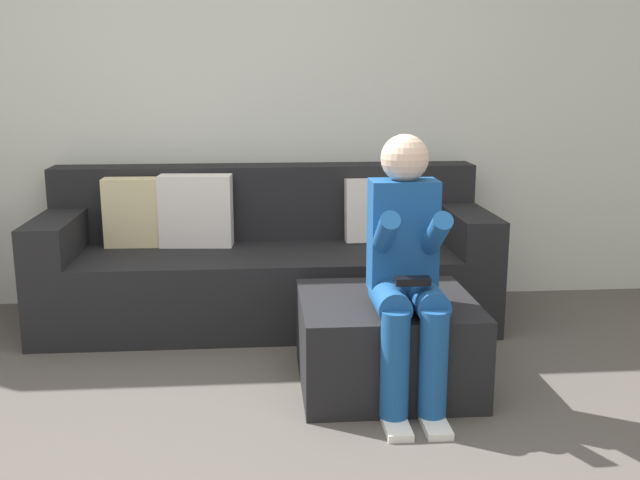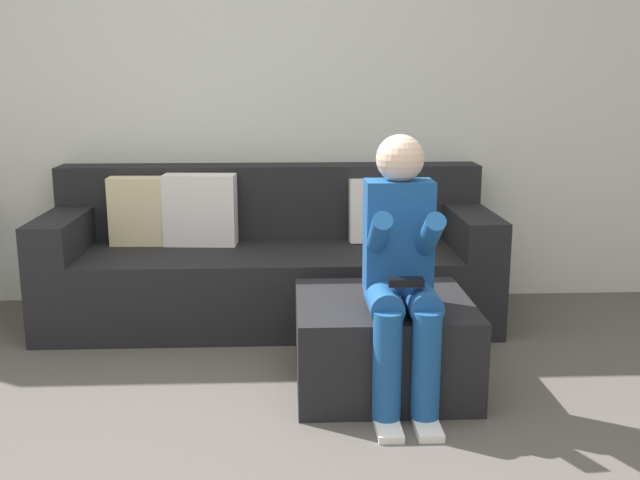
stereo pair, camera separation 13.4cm
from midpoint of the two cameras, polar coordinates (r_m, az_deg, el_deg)
wall_back at (r=4.55m, az=-5.26°, el=11.43°), size 6.37×0.10×2.57m
couch_sectional at (r=4.26m, az=-3.07°, el=-1.58°), size 2.47×0.88×0.85m
ottoman at (r=3.36m, az=5.99°, el=-7.87°), size 0.77×0.72×0.40m
person_seated at (r=3.06m, az=7.52°, el=-2.05°), size 0.29×0.56×1.13m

